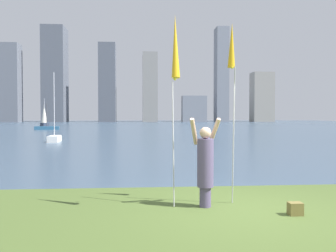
{
  "coord_description": "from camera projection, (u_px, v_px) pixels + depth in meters",
  "views": [
    {
      "loc": [
        -1.97,
        -6.97,
        1.85
      ],
      "look_at": [
        -0.37,
        12.78,
        1.26
      ],
      "focal_mm": 39.05,
      "sensor_mm": 36.0,
      "label": 1
    }
  ],
  "objects": [
    {
      "name": "skyline_tower_1",
      "position": [
        55.0,
        75.0,
        100.1
      ],
      "size": [
        5.92,
        7.62,
        25.86
      ],
      "color": "#565B66",
      "rests_on": "ground"
    },
    {
      "name": "kite_flag_right",
      "position": [
        232.0,
        51.0,
        7.7
      ],
      "size": [
        0.16,
        0.39,
        3.8
      ],
      "color": "#B2B2B7",
      "rests_on": "ground"
    },
    {
      "name": "sailboat_2",
      "position": [
        47.0,
        128.0,
        46.67
      ],
      "size": [
        3.07,
        0.76,
        3.35
      ],
      "color": "#2D6084",
      "rests_on": "ground"
    },
    {
      "name": "sailboat_3",
      "position": [
        54.0,
        138.0,
        25.19
      ],
      "size": [
        0.75,
        1.76,
        4.8
      ],
      "color": "white",
      "rests_on": "ground"
    },
    {
      "name": "ground",
      "position": [
        151.0,
        127.0,
        57.92
      ],
      "size": [
        120.0,
        138.0,
        0.12
      ],
      "color": "#475B28"
    },
    {
      "name": "bag",
      "position": [
        295.0,
        209.0,
        6.77
      ],
      "size": [
        0.25,
        0.2,
        0.23
      ],
      "color": "olive",
      "rests_on": "ground"
    },
    {
      "name": "skyline_tower_4",
      "position": [
        194.0,
        109.0,
        103.36
      ],
      "size": [
        6.84,
        3.64,
        7.3
      ],
      "color": "gray",
      "rests_on": "ground"
    },
    {
      "name": "kite_flag_left",
      "position": [
        175.0,
        51.0,
        7.02
      ],
      "size": [
        0.16,
        0.77,
        3.8
      ],
      "color": "#B2B2B7",
      "rests_on": "ground"
    },
    {
      "name": "person",
      "position": [
        205.0,
        163.0,
        7.36
      ],
      "size": [
        0.66,
        0.49,
        1.8
      ],
      "rotation": [
        0.0,
        0.0,
        -0.17
      ],
      "color": "#594C72",
      "rests_on": "ground"
    },
    {
      "name": "sailboat_6",
      "position": [
        44.0,
        117.0,
        59.07
      ],
      "size": [
        1.72,
        2.03,
        4.63
      ],
      "color": "#333D51",
      "rests_on": "ground"
    },
    {
      "name": "skyline_tower_0",
      "position": [
        8.0,
        83.0,
        96.01
      ],
      "size": [
        6.28,
        4.47,
        20.63
      ],
      "color": "slate",
      "rests_on": "ground"
    },
    {
      "name": "skyline_tower_6",
      "position": [
        262.0,
        97.0,
        103.53
      ],
      "size": [
        5.86,
        4.74,
        13.94
      ],
      "color": "gray",
      "rests_on": "ground"
    },
    {
      "name": "skyline_tower_2",
      "position": [
        107.0,
        83.0,
        100.24
      ],
      "size": [
        4.56,
        4.81,
        21.5
      ],
      "color": "#565B66",
      "rests_on": "ground"
    },
    {
      "name": "skyline_tower_5",
      "position": [
        221.0,
        75.0,
        104.79
      ],
      "size": [
        3.46,
        4.87,
        26.83
      ],
      "color": "gray",
      "rests_on": "ground"
    },
    {
      "name": "skyline_tower_3",
      "position": [
        150.0,
        88.0,
        102.11
      ],
      "size": [
        4.03,
        6.71,
        19.1
      ],
      "color": "gray",
      "rests_on": "ground"
    }
  ]
}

